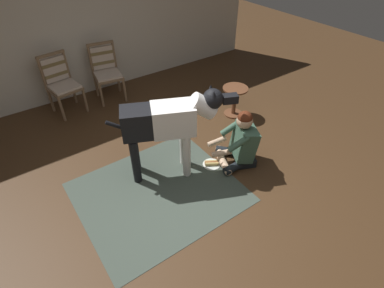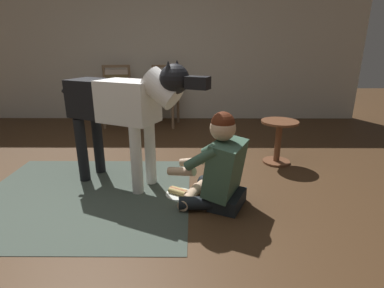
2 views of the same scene
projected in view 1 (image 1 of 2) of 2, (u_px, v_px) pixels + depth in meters
ground_plane at (184, 192)px, 3.79m from camera, size 14.37×14.37×0.00m
back_wall at (74, 21)px, 5.05m from camera, size 7.34×0.10×2.60m
area_rug at (159, 192)px, 3.79m from camera, size 1.90×1.67×0.01m
dining_chair_left_of_pair at (61, 81)px, 4.98m from camera, size 0.52×0.52×0.98m
dining_chair_right_of_pair at (106, 69)px, 5.34m from camera, size 0.53×0.53×0.98m
person_sitting_on_floor at (240, 143)px, 4.04m from camera, size 0.71×0.62×0.81m
large_dog at (169, 122)px, 3.62m from camera, size 1.46×0.77×1.19m
hot_dog_on_plate at (212, 163)px, 4.17m from camera, size 0.24×0.24×0.06m
round_side_table at (234, 99)px, 5.01m from camera, size 0.41×0.41×0.50m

